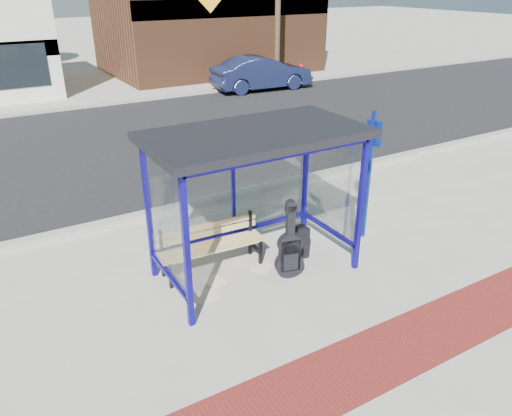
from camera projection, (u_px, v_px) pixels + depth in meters
ground at (256, 271)px, 8.34m from camera, size 120.00×120.00×0.00m
brick_paver_strip at (360, 366)px, 6.31m from camera, size 60.00×1.00×0.01m
curb_near at (187, 206)px, 10.58m from camera, size 60.00×0.25×0.12m
street_asphalt at (117, 145)px, 14.59m from camera, size 60.00×10.00×0.00m
curb_far at (77, 107)px, 18.55m from camera, size 60.00×0.25×0.12m
far_sidewalk at (67, 99)px, 20.06m from camera, size 60.00×4.00×0.01m
bus_shelter at (253, 152)px, 7.52m from camera, size 3.30×1.80×2.42m
storefront_brown at (206, 4)px, 25.12m from camera, size 10.00×7.08×6.40m
bench at (211, 243)px, 8.23m from camera, size 1.81×0.54×0.84m
guitar_bag at (290, 251)px, 8.00m from camera, size 0.49×0.25×1.28m
suitcase at (297, 243)px, 8.62m from camera, size 0.37×0.26×0.63m
backpack at (287, 255)px, 8.48m from camera, size 0.35×0.33×0.35m
sign_post at (369, 169)px, 8.91m from camera, size 0.15×0.29×2.40m
newspaper_a at (205, 296)px, 7.69m from camera, size 0.44×0.37×0.01m
newspaper_b at (216, 282)px, 8.05m from camera, size 0.35×0.40×0.01m
newspaper_c at (263, 267)px, 8.45m from camera, size 0.48×0.45×0.01m
parked_car at (262, 73)px, 21.37m from camera, size 4.38×1.76×1.42m
fire_hydrant at (301, 71)px, 23.49m from camera, size 0.34×0.23×0.76m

